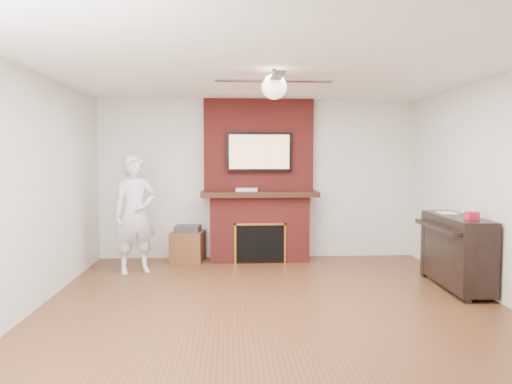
{
  "coord_description": "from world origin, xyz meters",
  "views": [
    {
      "loc": [
        -0.48,
        -5.16,
        1.6
      ],
      "look_at": [
        -0.14,
        0.9,
        1.17
      ],
      "focal_mm": 35.0,
      "sensor_mm": 36.0,
      "label": 1
    }
  ],
  "objects": [
    {
      "name": "person",
      "position": [
        -1.76,
        1.76,
        0.81
      ],
      "size": [
        0.71,
        0.61,
        1.63
      ],
      "primitive_type": "imported",
      "rotation": [
        0.0,
        0.0,
        0.42
      ],
      "color": "silver",
      "rests_on": "ground"
    },
    {
      "name": "cable_box",
      "position": [
        -0.19,
        2.45,
        1.1
      ],
      "size": [
        0.34,
        0.21,
        0.05
      ],
      "primitive_type": "cube",
      "rotation": [
        0.0,
        0.0,
        -0.08
      ],
      "color": "silver",
      "rests_on": "fireplace"
    },
    {
      "name": "candle_orange",
      "position": [
        -0.15,
        2.39,
        0.07
      ],
      "size": [
        0.06,
        0.06,
        0.13
      ],
      "primitive_type": "cylinder",
      "color": "#CB5917",
      "rests_on": "ground"
    },
    {
      "name": "side_table",
      "position": [
        -1.1,
        2.48,
        0.25
      ],
      "size": [
        0.54,
        0.54,
        0.55
      ],
      "rotation": [
        0.0,
        0.0,
        -0.14
      ],
      "color": "#533017",
      "rests_on": "ground"
    },
    {
      "name": "tv",
      "position": [
        0.0,
        2.5,
        1.68
      ],
      "size": [
        1.0,
        0.08,
        0.6
      ],
      "color": "black",
      "rests_on": "fireplace"
    },
    {
      "name": "fireplace",
      "position": [
        0.0,
        2.55,
        1.0
      ],
      "size": [
        1.78,
        0.64,
        2.5
      ],
      "color": "maroon",
      "rests_on": "ground"
    },
    {
      "name": "candle_blue",
      "position": [
        0.13,
        2.36,
        0.05
      ],
      "size": [
        0.06,
        0.06,
        0.09
      ],
      "primitive_type": "cylinder",
      "color": "#375BA6",
      "rests_on": "ground"
    },
    {
      "name": "room_shell",
      "position": [
        0.0,
        0.0,
        1.25
      ],
      "size": [
        5.36,
        5.86,
        2.86
      ],
      "color": "#4E2A17",
      "rests_on": "ground"
    },
    {
      "name": "candle_green",
      "position": [
        -0.09,
        2.34,
        0.05
      ],
      "size": [
        0.07,
        0.07,
        0.1
      ],
      "primitive_type": "cylinder",
      "color": "#35843C",
      "rests_on": "ground"
    },
    {
      "name": "ceiling_fan",
      "position": [
        -0.0,
        0.0,
        2.33
      ],
      "size": [
        1.21,
        1.21,
        0.31
      ],
      "color": "black",
      "rests_on": "room_shell"
    },
    {
      "name": "piano",
      "position": [
        2.28,
        0.69,
        0.48
      ],
      "size": [
        0.56,
        1.38,
        0.98
      ],
      "rotation": [
        0.0,
        0.0,
        -0.04
      ],
      "color": "black",
      "rests_on": "ground"
    },
    {
      "name": "candle_cream",
      "position": [
        0.09,
        2.3,
        0.06
      ],
      "size": [
        0.07,
        0.07,
        0.12
      ],
      "primitive_type": "cylinder",
      "color": "beige",
      "rests_on": "ground"
    }
  ]
}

